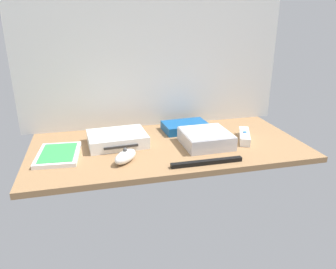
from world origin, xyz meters
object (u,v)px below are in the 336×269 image
game_console (117,139)px  remote_nunchuk (125,156)px  mini_computer (206,138)px  remote_wand (244,136)px  game_case (58,154)px  network_router (185,127)px  sensor_bar (207,162)px

game_console → remote_nunchuk: (1.05, -16.27, -0.16)cm
mini_computer → remote_wand: bearing=4.4°
game_case → remote_wand: remote_wand is taller
remote_wand → network_router: bearing=164.0°
game_console → mini_computer: (31.69, -8.39, 0.44)cm
game_console → game_case: game_console is taller
game_console → mini_computer: bearing=-18.8°
game_case → sensor_bar: game_case is taller
game_console → game_case: bearing=-167.1°
mini_computer → game_console: bearing=165.2°
game_console → sensor_bar: bearing=-46.6°
remote_wand → sensor_bar: remote_wand is taller
network_router → remote_nunchuk: 37.37cm
game_case → remote_nunchuk: remote_nunchuk is taller
network_router → remote_nunchuk: bearing=-141.8°
remote_nunchuk → sensor_bar: size_ratio=0.43×
game_console → remote_wand: (47.93, -7.12, -0.69)cm
game_console → mini_computer: mini_computer is taller
network_router → mini_computer: bearing=-84.4°
sensor_bar → game_console: bearing=137.3°
mini_computer → remote_wand: mini_computer is taller
mini_computer → sensor_bar: 16.78cm
game_console → remote_wand: game_console is taller
sensor_bar → network_router: bearing=85.3°
game_case → remote_nunchuk: size_ratio=1.93×
mini_computer → network_router: 17.25cm
network_router → sensor_bar: network_router is taller
mini_computer → remote_wand: size_ratio=1.16×
network_router → remote_wand: 24.67cm
sensor_bar → remote_nunchuk: bearing=162.5°
mini_computer → game_case: size_ratio=0.87×
mini_computer → sensor_bar: bearing=-108.9°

